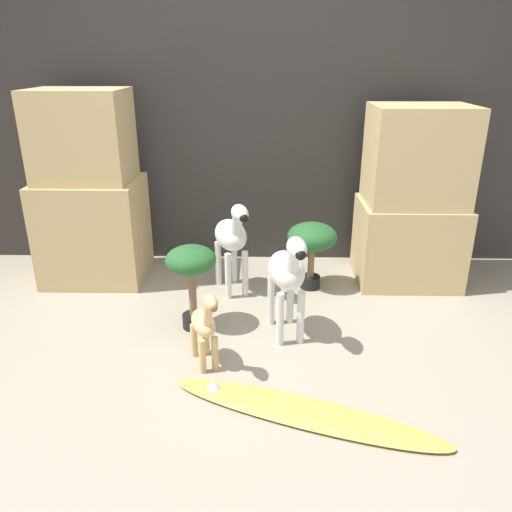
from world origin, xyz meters
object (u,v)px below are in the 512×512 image
(zebra_left, at_px, (232,237))
(potted_palm_back, at_px, (312,240))
(giraffe_figurine, at_px, (205,325))
(potted_palm_front, at_px, (191,267))
(zebra_right, at_px, (288,272))
(surfboard, at_px, (303,412))

(zebra_left, xyz_separation_m, potted_palm_back, (0.56, 0.07, -0.05))
(giraffe_figurine, relative_size, potted_palm_front, 0.91)
(potted_palm_front, bearing_deg, zebra_left, 67.85)
(zebra_right, xyz_separation_m, zebra_left, (-0.36, 0.61, 0.00))
(giraffe_figurine, height_order, potted_palm_back, potted_palm_back)
(zebra_right, height_order, zebra_left, same)
(zebra_left, bearing_deg, potted_palm_back, 7.32)
(zebra_left, relative_size, surfboard, 0.51)
(giraffe_figurine, distance_m, surfboard, 0.68)
(potted_palm_back, bearing_deg, potted_palm_front, -142.61)
(zebra_left, height_order, potted_palm_back, zebra_left)
(potted_palm_front, xyz_separation_m, potted_palm_back, (0.77, 0.59, -0.04))
(zebra_right, height_order, surfboard, zebra_right)
(zebra_left, distance_m, giraffe_figurine, 0.95)
(zebra_right, bearing_deg, potted_palm_front, 171.36)
(surfboard, bearing_deg, giraffe_figurine, 141.57)
(zebra_right, height_order, potted_palm_front, zebra_right)
(zebra_right, xyz_separation_m, surfboard, (0.05, -0.72, -0.40))
(potted_palm_back, bearing_deg, surfboard, -96.02)
(potted_palm_back, xyz_separation_m, surfboard, (-0.15, -1.40, -0.35))
(zebra_right, bearing_deg, zebra_left, 120.85)
(giraffe_figurine, xyz_separation_m, potted_palm_back, (0.65, 1.00, 0.12))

